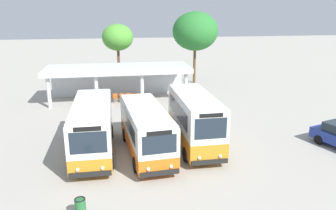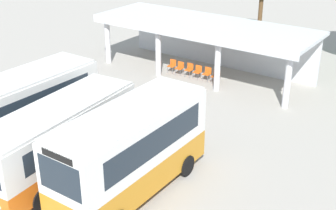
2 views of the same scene
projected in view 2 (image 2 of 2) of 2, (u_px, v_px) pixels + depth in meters
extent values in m
plane|color=#A39E93|center=(24.00, 188.00, 18.10)|extent=(180.00, 180.00, 0.00)
cylinder|color=black|center=(79.00, 122.00, 22.47)|extent=(0.22, 0.90, 0.90)
cylinder|color=black|center=(48.00, 111.00, 23.64)|extent=(0.22, 0.90, 0.90)
cube|color=orange|center=(23.00, 127.00, 21.08)|extent=(2.34, 7.86, 0.95)
cube|color=silver|center=(19.00, 99.00, 20.50)|extent=(2.34, 7.86, 1.83)
cube|color=silver|center=(16.00, 79.00, 20.10)|extent=(2.27, 7.63, 0.12)
cube|color=#1E2833|center=(37.00, 104.00, 19.95)|extent=(0.05, 6.29, 1.01)
cube|color=#1E2833|center=(4.00, 92.00, 21.16)|extent=(0.05, 6.29, 1.01)
cylinder|color=black|center=(41.00, 199.00, 16.70)|extent=(0.30, 0.92, 0.90)
cylinder|color=black|center=(0.00, 182.00, 17.69)|extent=(0.30, 0.92, 0.90)
cylinder|color=black|center=(117.00, 145.00, 20.39)|extent=(0.30, 0.92, 0.90)
cylinder|color=black|center=(80.00, 133.00, 21.38)|extent=(0.30, 0.92, 0.90)
cube|color=orange|center=(62.00, 154.00, 18.88)|extent=(2.90, 7.75, 0.91)
cube|color=silver|center=(59.00, 127.00, 18.36)|extent=(2.90, 7.75, 1.60)
cube|color=silver|center=(57.00, 108.00, 18.00)|extent=(2.81, 7.52, 0.12)
cube|color=#1E2833|center=(82.00, 132.00, 17.90)|extent=(0.56, 6.05, 0.88)
cube|color=#1E2833|center=(40.00, 119.00, 18.93)|extent=(0.56, 6.05, 0.88)
cylinder|color=black|center=(72.00, 200.00, 16.68)|extent=(0.23, 0.90, 0.90)
cylinder|color=black|center=(186.00, 166.00, 18.80)|extent=(0.23, 0.90, 0.90)
cylinder|color=black|center=(145.00, 150.00, 19.93)|extent=(0.23, 0.90, 0.90)
cube|color=orange|center=(132.00, 170.00, 17.52)|extent=(2.30, 7.05, 1.16)
cube|color=silver|center=(131.00, 136.00, 16.89)|extent=(2.30, 7.05, 1.88)
cube|color=silver|center=(130.00, 111.00, 16.48)|extent=(2.23, 6.84, 0.12)
cube|color=#1E2833|center=(60.00, 178.00, 14.26)|extent=(1.86, 0.06, 1.22)
cube|color=black|center=(57.00, 157.00, 13.94)|extent=(1.36, 0.06, 0.24)
cube|color=#1E2833|center=(157.00, 142.00, 16.36)|extent=(0.07, 5.63, 1.03)
cube|color=#1E2833|center=(110.00, 125.00, 17.53)|extent=(0.07, 5.63, 1.03)
cylinder|color=silver|center=(108.00, 40.00, 31.20)|extent=(0.36, 0.36, 3.20)
cylinder|color=silver|center=(158.00, 52.00, 28.93)|extent=(0.36, 0.36, 3.20)
cylinder|color=silver|center=(217.00, 65.00, 26.67)|extent=(0.36, 0.36, 3.20)
cylinder|color=silver|center=(288.00, 80.00, 24.40)|extent=(0.36, 0.36, 3.20)
cube|color=silver|center=(219.00, 42.00, 30.76)|extent=(13.73, 0.20, 3.20)
cube|color=silver|center=(204.00, 24.00, 28.50)|extent=(14.23, 4.89, 0.20)
cube|color=silver|center=(182.00, 36.00, 26.82)|extent=(14.23, 0.10, 0.28)
cylinder|color=slate|center=(172.00, 71.00, 29.73)|extent=(0.03, 0.03, 0.44)
cylinder|color=slate|center=(168.00, 70.00, 29.90)|extent=(0.03, 0.03, 0.44)
cylinder|color=slate|center=(175.00, 69.00, 30.00)|extent=(0.03, 0.03, 0.44)
cylinder|color=slate|center=(171.00, 68.00, 30.17)|extent=(0.03, 0.03, 0.44)
cube|color=#D85919|center=(172.00, 66.00, 29.85)|extent=(0.46, 0.46, 0.04)
cube|color=#D85919|center=(173.00, 62.00, 29.92)|extent=(0.44, 0.06, 0.40)
cylinder|color=slate|center=(180.00, 73.00, 29.32)|extent=(0.03, 0.03, 0.44)
cylinder|color=slate|center=(175.00, 72.00, 29.50)|extent=(0.03, 0.03, 0.44)
cylinder|color=slate|center=(183.00, 71.00, 29.59)|extent=(0.03, 0.03, 0.44)
cylinder|color=slate|center=(178.00, 70.00, 29.77)|extent=(0.03, 0.03, 0.44)
cube|color=#D85919|center=(179.00, 68.00, 29.44)|extent=(0.46, 0.46, 0.04)
cube|color=#D85919|center=(181.00, 64.00, 29.51)|extent=(0.44, 0.06, 0.40)
cylinder|color=slate|center=(190.00, 75.00, 29.05)|extent=(0.03, 0.03, 0.44)
cylinder|color=slate|center=(185.00, 74.00, 29.23)|extent=(0.03, 0.03, 0.44)
cylinder|color=slate|center=(192.00, 73.00, 29.32)|extent=(0.03, 0.03, 0.44)
cylinder|color=slate|center=(188.00, 72.00, 29.50)|extent=(0.03, 0.03, 0.44)
cube|color=#D85919|center=(189.00, 70.00, 29.17)|extent=(0.46, 0.46, 0.04)
cube|color=#D85919|center=(190.00, 66.00, 29.24)|extent=(0.44, 0.06, 0.40)
cylinder|color=slate|center=(198.00, 77.00, 28.67)|extent=(0.03, 0.03, 0.44)
cylinder|color=slate|center=(193.00, 76.00, 28.85)|extent=(0.03, 0.03, 0.44)
cylinder|color=slate|center=(201.00, 75.00, 28.94)|extent=(0.03, 0.03, 0.44)
cylinder|color=slate|center=(196.00, 74.00, 29.12)|extent=(0.03, 0.03, 0.44)
cube|color=#D85919|center=(197.00, 72.00, 28.80)|extent=(0.46, 0.46, 0.04)
cube|color=#D85919|center=(199.00, 68.00, 28.87)|extent=(0.44, 0.06, 0.40)
cylinder|color=slate|center=(208.00, 79.00, 28.37)|extent=(0.03, 0.03, 0.44)
cylinder|color=slate|center=(203.00, 78.00, 28.54)|extent=(0.03, 0.03, 0.44)
cylinder|color=slate|center=(210.00, 77.00, 28.64)|extent=(0.03, 0.03, 0.44)
cylinder|color=slate|center=(205.00, 76.00, 28.81)|extent=(0.03, 0.03, 0.44)
cube|color=#D85919|center=(207.00, 74.00, 28.49)|extent=(0.46, 0.46, 0.04)
cube|color=#D85919|center=(208.00, 70.00, 28.56)|extent=(0.44, 0.06, 0.40)
cylinder|color=slate|center=(216.00, 82.00, 27.98)|extent=(0.03, 0.03, 0.44)
cylinder|color=slate|center=(211.00, 80.00, 28.15)|extent=(0.03, 0.03, 0.44)
cylinder|color=slate|center=(219.00, 80.00, 28.24)|extent=(0.03, 0.03, 0.44)
cylinder|color=slate|center=(214.00, 79.00, 28.42)|extent=(0.03, 0.03, 0.44)
cube|color=#D85919|center=(215.00, 76.00, 28.10)|extent=(0.46, 0.46, 0.04)
cube|color=#D85919|center=(217.00, 72.00, 28.17)|extent=(0.44, 0.06, 0.40)
cylinder|color=brown|center=(260.00, 18.00, 34.78)|extent=(0.32, 0.32, 4.22)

